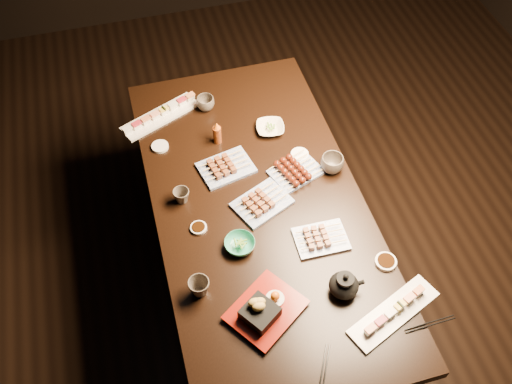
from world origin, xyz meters
TOP-DOWN VIEW (x-y plane):
  - ground at (0.00, 0.00)m, footprint 5.00×5.00m
  - dining_table at (-0.47, -0.07)m, footprint 1.20×1.93m
  - sushi_platter_near at (-0.12, -0.71)m, footprint 0.41×0.25m
  - sushi_platter_far at (-0.80, 0.56)m, footprint 0.41×0.26m
  - yakitori_plate_center at (-0.46, -0.08)m, footprint 0.28×0.25m
  - yakitori_plate_right at (-0.28, -0.32)m, footprint 0.22×0.16m
  - yakitori_plate_left at (-0.57, 0.16)m, footprint 0.27×0.22m
  - tsukune_plate at (-0.27, 0.05)m, footprint 0.26×0.23m
  - edamame_bowl_green at (-0.61, -0.27)m, footprint 0.13×0.13m
  - edamame_bowl_cream at (-0.30, 0.33)m, footprint 0.15×0.15m
  - tempura_tray at (-0.59, -0.57)m, footprint 0.35×0.33m
  - teacup_near_left at (-0.81, -0.43)m, footprint 0.09×0.09m
  - teacup_mid_right at (-0.11, 0.02)m, footprint 0.14×0.14m
  - teacup_far_left at (-0.79, 0.03)m, footprint 0.08×0.08m
  - teacup_far_right at (-0.57, 0.57)m, footprint 0.09×0.09m
  - teapot at (-0.28, -0.57)m, footprint 0.16×0.16m
  - condiment_bottle at (-0.56, 0.33)m, footprint 0.05×0.05m
  - sauce_dish_west at (-0.75, -0.13)m, footprint 0.09×0.09m
  - sauce_dish_east at (-0.22, 0.14)m, footprint 0.10×0.10m
  - sauce_dish_se at (-0.06, -0.50)m, footprint 0.09×0.09m
  - sauce_dish_nw at (-0.83, 0.37)m, footprint 0.09×0.09m
  - chopsticks_near at (-0.46, -0.86)m, footprint 0.12×0.20m
  - chopsticks_se at (-0.01, -0.79)m, footprint 0.20×0.02m

SIDE VIEW (x-z plane):
  - ground at x=0.00m, z-range 0.00..0.00m
  - dining_table at x=-0.47m, z-range 0.00..0.75m
  - chopsticks_se at x=-0.01m, z-range 0.75..0.76m
  - chopsticks_near at x=-0.46m, z-range 0.75..0.76m
  - sauce_dish_west at x=-0.75m, z-range 0.75..0.76m
  - sauce_dish_nw at x=-0.83m, z-range 0.75..0.76m
  - sauce_dish_east at x=-0.22m, z-range 0.75..0.76m
  - sauce_dish_se at x=-0.06m, z-range 0.75..0.77m
  - edamame_bowl_cream at x=-0.30m, z-range 0.75..0.78m
  - edamame_bowl_green at x=-0.61m, z-range 0.75..0.79m
  - sushi_platter_near at x=-0.12m, z-range 0.75..0.80m
  - sushi_platter_far at x=-0.80m, z-range 0.75..0.80m
  - yakitori_plate_right at x=-0.28m, z-range 0.75..0.80m
  - tsukune_plate at x=-0.27m, z-range 0.75..0.81m
  - yakitori_plate_center at x=-0.46m, z-range 0.75..0.81m
  - yakitori_plate_left at x=-0.57m, z-range 0.75..0.81m
  - teacup_far_left at x=-0.79m, z-range 0.75..0.82m
  - teacup_far_right at x=-0.57m, z-range 0.75..0.82m
  - teacup_near_left at x=-0.81m, z-range 0.75..0.83m
  - teacup_mid_right at x=-0.11m, z-range 0.75..0.83m
  - tempura_tray at x=-0.59m, z-range 0.75..0.85m
  - teapot at x=-0.28m, z-range 0.75..0.87m
  - condiment_bottle at x=-0.56m, z-range 0.75..0.87m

